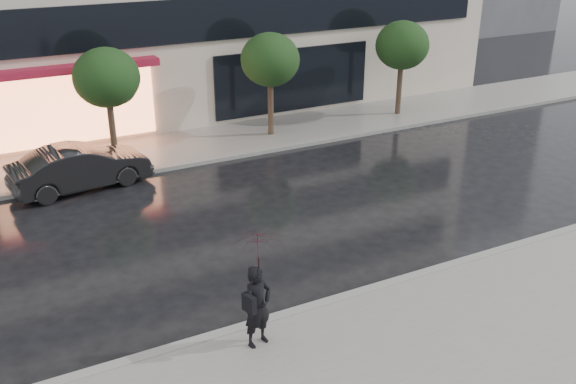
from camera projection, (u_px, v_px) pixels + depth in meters
ground at (340, 275)px, 15.46m from camera, size 120.00×120.00×0.00m
sidewalk_near at (426, 347)px, 12.80m from camera, size 60.00×4.50×0.12m
sidewalk_far at (195, 145)px, 23.77m from camera, size 60.00×3.50×0.12m
curb_near at (364, 292)px, 14.62m from camera, size 60.00×0.25×0.14m
curb_far at (212, 160)px, 22.34m from camera, size 60.00×0.25×0.14m
tree_mid_west at (108, 79)px, 21.20m from camera, size 2.20×2.20×3.99m
tree_mid_east at (271, 61)px, 23.72m from camera, size 2.20×2.20×3.99m
tree_far_east at (403, 47)px, 26.24m from camera, size 2.20×2.20×3.99m
parked_car at (80, 167)px, 20.00m from camera, size 4.43×2.06×1.41m
pedestrian_with_umbrella at (258, 272)px, 12.20m from camera, size 1.23×1.25×2.47m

